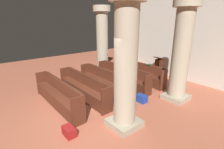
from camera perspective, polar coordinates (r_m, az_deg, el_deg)
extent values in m
plane|color=#AD5B42|center=(5.47, -12.48, -14.88)|extent=(19.20, 19.20, 0.00)
cube|color=beige|center=(9.09, 23.51, 12.27)|extent=(10.00, 0.16, 4.50)
cube|color=#562819|center=(8.47, 8.49, 0.79)|extent=(2.93, 0.38, 0.05)
cube|color=#562819|center=(8.52, 9.32, 2.52)|extent=(2.93, 0.04, 0.43)
cube|color=#492215|center=(8.51, 9.60, 3.90)|extent=(2.81, 0.06, 0.02)
cube|color=#4E2416|center=(9.49, 1.80, 2.85)|extent=(0.06, 0.44, 0.90)
cube|color=#4E2416|center=(7.61, 16.82, -1.80)|extent=(0.06, 0.44, 0.90)
cube|color=#522618|center=(8.41, 7.61, -0.91)|extent=(2.93, 0.03, 0.41)
cube|color=#562819|center=(7.77, 3.41, -0.62)|extent=(2.93, 0.38, 0.05)
cube|color=#562819|center=(7.81, 4.35, 1.28)|extent=(2.93, 0.04, 0.43)
cube|color=#492215|center=(7.78, 4.64, 2.78)|extent=(2.81, 0.06, 0.02)
cube|color=#4E2416|center=(8.87, -3.16, 1.75)|extent=(0.06, 0.44, 0.90)
cube|color=#4E2416|center=(6.82, 11.98, -3.70)|extent=(0.06, 0.44, 0.90)
cube|color=#522618|center=(7.73, 2.43, -2.48)|extent=(2.93, 0.03, 0.41)
cube|color=#562819|center=(7.15, -2.60, -2.28)|extent=(2.93, 0.38, 0.05)
cube|color=#562819|center=(7.17, -1.56, -0.21)|extent=(2.93, 0.04, 0.43)
cube|color=#492215|center=(7.14, -1.27, 1.42)|extent=(2.81, 0.06, 0.02)
cube|color=#4E2416|center=(8.33, -8.81, 0.48)|extent=(0.06, 0.44, 0.90)
cube|color=#4E2416|center=(6.11, 5.93, -6.02)|extent=(0.06, 0.44, 0.90)
cube|color=#522618|center=(7.14, -3.70, -4.31)|extent=(2.93, 0.03, 0.41)
cube|color=#562819|center=(6.63, -9.67, -4.20)|extent=(2.93, 0.38, 0.05)
cube|color=#562819|center=(6.62, -8.53, -1.96)|extent=(2.93, 0.04, 0.43)
cube|color=#492215|center=(6.58, -8.26, -0.20)|extent=(2.81, 0.06, 0.02)
cube|color=#4E2416|center=(7.89, -15.16, -0.95)|extent=(0.06, 0.44, 0.90)
cube|color=#4E2416|center=(5.49, -1.68, -8.82)|extent=(0.06, 0.44, 0.90)
cube|color=#522618|center=(6.64, -10.88, -6.37)|extent=(2.93, 0.03, 0.41)
cube|color=#562819|center=(6.24, -17.83, -6.32)|extent=(2.93, 0.38, 0.05)
cube|color=#562819|center=(6.20, -16.61, -3.96)|extent=(2.93, 0.04, 0.43)
cube|color=#492215|center=(6.15, -16.37, -2.09)|extent=(2.81, 0.06, 0.02)
cube|color=#4E2416|center=(7.56, -22.16, -2.52)|extent=(0.06, 0.44, 0.90)
cube|color=#4E2416|center=(5.01, -11.14, -12.02)|extent=(0.06, 0.44, 0.90)
cube|color=#522618|center=(6.28, -19.12, -8.59)|extent=(2.93, 0.03, 0.41)
cube|color=#9F967E|center=(7.05, 20.45, -6.97)|extent=(0.84, 0.84, 0.18)
cylinder|color=#ADA389|center=(6.56, 22.02, 6.29)|extent=(0.62, 0.62, 3.13)
cylinder|color=#B6AB90|center=(6.48, 23.91, 21.27)|extent=(0.91, 0.91, 0.30)
cube|color=#9F967E|center=(9.91, -3.11, 1.31)|extent=(0.84, 0.84, 0.18)
cylinder|color=#ADA389|center=(9.57, -3.28, 10.85)|extent=(0.62, 0.62, 3.13)
cylinder|color=#B6AB90|center=(9.51, -3.47, 21.16)|extent=(0.91, 0.91, 0.30)
cube|color=#9F967E|center=(5.12, 4.09, -15.76)|extent=(0.83, 0.83, 0.18)
cylinder|color=#ADA389|center=(4.42, 4.56, 2.39)|extent=(0.61, 0.61, 3.13)
cube|color=brown|center=(9.45, 14.94, -0.50)|extent=(0.45, 0.45, 0.06)
cube|color=brown|center=(9.32, 15.16, 2.09)|extent=(0.28, 0.28, 0.95)
cube|color=brown|center=(9.20, 15.43, 5.30)|extent=(0.48, 0.35, 0.15)
cube|color=#194723|center=(8.18, 12.34, 3.32)|extent=(0.14, 0.20, 0.02)
cube|color=navy|center=(6.47, 9.79, -7.88)|extent=(0.40, 0.27, 0.26)
cube|color=maroon|center=(4.86, -14.11, -17.91)|extent=(0.40, 0.25, 0.25)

